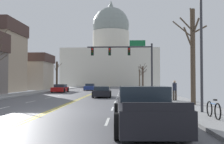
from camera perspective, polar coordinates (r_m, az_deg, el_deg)
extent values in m
cube|color=#505055|center=(15.38, -13.50, -8.43)|extent=(14.00, 180.00, 0.06)
cube|color=yellow|center=(15.41, -13.94, -8.29)|extent=(0.10, 176.40, 0.00)
cube|color=yellow|center=(15.34, -13.07, -8.33)|extent=(0.10, 176.40, 0.00)
cube|color=silver|center=(11.55, -1.00, -10.53)|extent=(0.12, 2.20, 0.00)
cube|color=silver|center=(16.70, 0.09, -7.85)|extent=(0.12, 2.20, 0.00)
cube|color=silver|center=(21.87, 0.66, -6.43)|extent=(0.12, 2.20, 0.00)
cube|color=silver|center=(27.06, 1.01, -5.56)|extent=(0.12, 2.20, 0.00)
cube|color=silver|center=(32.25, 1.24, -4.96)|extent=(0.12, 2.20, 0.00)
cube|color=silver|center=(37.44, 1.41, -4.54)|extent=(0.12, 2.20, 0.00)
cube|color=silver|center=(42.63, 1.54, -4.21)|extent=(0.12, 2.20, 0.00)
cube|color=silver|center=(47.83, 1.64, -3.96)|extent=(0.12, 2.20, 0.00)
cube|color=silver|center=(53.03, 1.72, -3.75)|extent=(0.12, 2.20, 0.00)
cube|color=silver|center=(58.22, 1.79, -3.59)|extent=(0.12, 2.20, 0.00)
cube|color=silver|center=(63.42, 1.84, -3.45)|extent=(0.12, 2.20, 0.00)
cube|color=silver|center=(68.62, 1.89, -3.33)|extent=(0.12, 2.20, 0.00)
cube|color=silver|center=(73.82, 1.93, -3.22)|extent=(0.12, 2.20, 0.00)
cube|color=silver|center=(79.02, 1.97, -3.14)|extent=(0.12, 2.20, 0.00)
cube|color=silver|center=(18.37, -22.48, -7.16)|extent=(0.12, 2.20, 0.00)
cube|color=silver|center=(23.17, -17.02, -6.09)|extent=(0.12, 2.20, 0.00)
cube|color=silver|center=(28.12, -13.47, -5.37)|extent=(0.12, 2.20, 0.00)
cube|color=silver|center=(33.14, -10.99, -4.85)|extent=(0.12, 2.20, 0.00)
cube|color=silver|center=(38.21, -9.17, -4.46)|extent=(0.12, 2.20, 0.00)
cube|color=silver|center=(43.32, -7.78, -4.16)|extent=(0.12, 2.20, 0.00)
cube|color=silver|center=(48.44, -6.69, -3.92)|extent=(0.12, 2.20, 0.00)
cube|color=silver|center=(53.58, -5.80, -3.73)|extent=(0.12, 2.20, 0.00)
cube|color=silver|center=(58.72, -5.07, -3.57)|extent=(0.12, 2.20, 0.00)
cube|color=silver|center=(63.88, -4.46, -3.43)|extent=(0.12, 2.20, 0.00)
cube|color=silver|center=(69.04, -3.94, -3.31)|extent=(0.12, 2.20, 0.00)
cube|color=silver|center=(74.21, -3.49, -3.22)|extent=(0.12, 2.20, 0.00)
cube|color=silver|center=(79.39, -3.10, -3.13)|extent=(0.12, 2.20, 0.00)
cube|color=gray|center=(15.40, 18.89, -8.00)|extent=(3.00, 180.00, 0.14)
cylinder|color=#28282D|center=(32.25, 8.53, 0.70)|extent=(0.22, 0.22, 6.08)
cylinder|color=#28282D|center=(32.30, 1.58, 5.38)|extent=(7.80, 0.16, 0.16)
cube|color=black|center=(32.24, 3.67, 4.39)|extent=(0.32, 0.28, 0.92)
sphere|color=red|center=(32.11, 3.68, 4.92)|extent=(0.22, 0.22, 0.22)
sphere|color=#332B05|center=(32.08, 3.68, 4.42)|extent=(0.22, 0.22, 0.22)
sphere|color=black|center=(32.05, 3.68, 3.93)|extent=(0.22, 0.22, 0.22)
cube|color=black|center=(32.27, -0.50, 4.38)|extent=(0.32, 0.28, 0.92)
sphere|color=red|center=(32.15, -0.51, 4.91)|extent=(0.22, 0.22, 0.22)
sphere|color=#332B05|center=(32.12, -0.51, 4.41)|extent=(0.22, 0.22, 0.22)
sphere|color=black|center=(32.09, -0.51, 3.92)|extent=(0.22, 0.22, 0.22)
cube|color=black|center=(32.45, -4.22, 4.35)|extent=(0.32, 0.28, 0.92)
sphere|color=red|center=(32.32, -4.26, 4.88)|extent=(0.22, 0.22, 0.22)
sphere|color=#332B05|center=(32.29, -4.26, 4.38)|extent=(0.22, 0.22, 0.22)
sphere|color=black|center=(32.26, -4.26, 3.89)|extent=(0.22, 0.22, 0.22)
cube|color=#146033|center=(32.42, 5.47, 6.16)|extent=(1.90, 0.06, 0.70)
cylinder|color=#333338|center=(14.66, 18.54, 9.07)|extent=(0.14, 0.14, 8.72)
cube|color=beige|center=(88.97, -0.24, 0.78)|extent=(30.07, 19.21, 11.73)
cylinder|color=beige|center=(89.86, -0.24, 6.59)|extent=(12.16, 12.16, 6.47)
sphere|color=gray|center=(90.80, -0.24, 9.94)|extent=(12.19, 12.19, 12.19)
cone|color=gray|center=(92.57, -0.24, 14.37)|extent=(1.80, 1.80, 2.40)
cube|color=black|center=(28.38, -2.15, -4.48)|extent=(1.87, 4.34, 0.59)
cube|color=#232D38|center=(27.97, -2.18, -3.50)|extent=(1.59, 2.06, 0.41)
cylinder|color=black|center=(29.76, -3.70, -4.61)|extent=(0.24, 0.65, 0.64)
cylinder|color=black|center=(29.69, -0.37, -4.62)|extent=(0.24, 0.65, 0.64)
cylinder|color=black|center=(27.12, -4.10, -4.87)|extent=(0.24, 0.65, 0.64)
cylinder|color=black|center=(27.04, -0.45, -4.89)|extent=(0.24, 0.65, 0.64)
cube|color=#9EA3A8|center=(22.21, 5.54, -5.13)|extent=(1.86, 4.44, 0.63)
cube|color=#232D38|center=(21.97, 5.55, -3.73)|extent=(1.58, 2.21, 0.47)
cylinder|color=black|center=(23.57, 3.40, -5.33)|extent=(0.24, 0.65, 0.64)
cylinder|color=black|center=(23.60, 7.56, -5.31)|extent=(0.24, 0.65, 0.64)
cylinder|color=black|center=(20.86, 3.25, -5.78)|extent=(0.24, 0.65, 0.64)
cylinder|color=black|center=(20.89, 7.96, -5.76)|extent=(0.24, 0.65, 0.64)
cube|color=navy|center=(16.57, 5.96, -6.35)|extent=(1.95, 4.31, 0.57)
cube|color=#232D38|center=(16.22, 5.98, -4.69)|extent=(1.64, 1.89, 0.43)
cylinder|color=black|center=(17.90, 2.97, -6.43)|extent=(0.24, 0.65, 0.64)
cylinder|color=black|center=(17.94, 8.74, -6.40)|extent=(0.24, 0.65, 0.64)
cylinder|color=black|center=(15.28, 2.69, -7.21)|extent=(0.24, 0.65, 0.64)
cylinder|color=black|center=(15.32, 9.47, -7.17)|extent=(0.24, 0.65, 0.64)
cube|color=black|center=(9.71, 7.20, -8.64)|extent=(2.15, 5.77, 0.75)
cube|color=#1E2833|center=(10.45, 6.69, -4.57)|extent=(1.87, 2.00, 0.56)
cube|color=black|center=(6.90, 9.83, -7.35)|extent=(1.82, 0.16, 0.22)
cylinder|color=black|center=(11.37, 1.22, -8.64)|extent=(0.30, 0.81, 0.80)
cylinder|color=black|center=(11.56, 11.15, -8.50)|extent=(0.30, 0.81, 0.80)
cylinder|color=black|center=(7.98, 1.44, -11.54)|extent=(0.30, 0.81, 0.80)
cylinder|color=black|center=(8.25, 15.55, -11.16)|extent=(0.30, 0.81, 0.80)
cube|color=#B71414|center=(41.22, -11.02, -3.63)|extent=(1.89, 4.72, 0.59)
cube|color=#232D38|center=(41.42, -10.95, -2.90)|extent=(1.63, 2.22, 0.46)
cylinder|color=black|center=(39.62, -10.20, -3.90)|extent=(0.23, 0.64, 0.64)
cylinder|color=black|center=(40.02, -12.73, -3.86)|extent=(0.23, 0.64, 0.64)
cylinder|color=black|center=(42.47, -9.42, -3.77)|extent=(0.23, 0.64, 0.64)
cylinder|color=black|center=(42.84, -11.79, -3.74)|extent=(0.23, 0.64, 0.64)
cube|color=navy|center=(48.70, -4.77, -3.36)|extent=(1.88, 4.69, 0.63)
cube|color=#232D38|center=(49.05, -4.73, -2.74)|extent=(1.58, 2.05, 0.41)
cylinder|color=black|center=(47.21, -3.88, -3.60)|extent=(0.24, 0.65, 0.64)
cylinder|color=black|center=(47.37, -5.96, -3.59)|extent=(0.24, 0.65, 0.64)
cylinder|color=black|center=(50.07, -3.64, -3.50)|extent=(0.24, 0.65, 0.64)
cylinder|color=black|center=(50.22, -5.60, -3.49)|extent=(0.24, 0.65, 0.64)
cube|color=#B2A38E|center=(55.07, -20.08, -0.83)|extent=(13.40, 7.05, 5.28)
cube|color=#47332D|center=(55.23, -20.04, 2.73)|extent=(13.94, 7.34, 1.57)
cylinder|color=brown|center=(66.00, 5.91, -1.37)|extent=(0.28, 0.28, 4.35)
cylinder|color=brown|center=(65.85, 6.64, -0.23)|extent=(1.72, 0.54, 1.05)
cylinder|color=brown|center=(66.15, 6.31, -0.31)|extent=(1.01, 0.30, 0.84)
cylinder|color=brown|center=(66.26, 6.32, -0.61)|extent=(1.04, 0.52, 0.92)
cylinder|color=brown|center=(66.20, 6.26, 0.13)|extent=(0.91, 0.36, 1.07)
cylinder|color=brown|center=(65.68, 5.81, 0.00)|extent=(0.40, 0.82, 1.25)
cylinder|color=brown|center=(66.39, 6.16, 0.06)|extent=(0.73, 0.77, 0.60)
cylinder|color=brown|center=(30.28, -22.16, 7.49)|extent=(1.39, 0.35, 1.50)
cylinder|color=brown|center=(30.13, -22.52, 3.56)|extent=(0.98, 0.28, 0.54)
cylinder|color=brown|center=(30.12, -22.40, 2.69)|extent=(1.07, 0.15, 0.79)
cylinder|color=brown|center=(31.15, -22.82, 4.57)|extent=(0.29, 1.46, 1.33)
cylinder|color=#423328|center=(55.42, 6.61, -1.15)|extent=(0.34, 0.34, 4.59)
cylinder|color=#423328|center=(56.17, 6.88, 1.32)|extent=(0.71, 1.36, 1.17)
cylinder|color=#423328|center=(55.35, 6.30, 0.72)|extent=(0.71, 0.32, 0.92)
cylinder|color=#423328|center=(54.86, 7.03, 0.16)|extent=(0.82, 1.31, 0.83)
cylinder|color=#423328|center=(55.52, 7.01, 0.83)|extent=(0.89, 0.16, 1.11)
cylinder|color=#423328|center=(55.12, 6.31, 0.88)|extent=(0.72, 0.76, 1.54)
cylinder|color=#423328|center=(55.33, 6.11, 0.84)|extent=(1.03, 0.30, 0.83)
cylinder|color=#423328|center=(55.60, 6.13, 0.21)|extent=(1.00, 0.47, 1.60)
cylinder|color=#4C3D2D|center=(53.27, -11.72, -0.68)|extent=(0.39, 0.39, 5.36)
cylinder|color=#4C3D2D|center=(53.82, -11.54, 0.86)|extent=(0.19, 1.16, 1.63)
cylinder|color=#4C3D2D|center=(54.08, -11.56, 1.10)|extent=(0.15, 1.56, 0.78)
cylinder|color=#4C3D2D|center=(53.55, -11.17, 1.33)|extent=(0.95, 0.73, 1.10)
cylinder|color=#4C3D2D|center=(52.96, -12.01, 0.60)|extent=(0.45, 0.91, 1.46)
cylinder|color=#4C3D2D|center=(18.84, 16.91, 3.20)|extent=(0.33, 0.33, 6.48)
cylinder|color=#4C3D2D|center=(18.48, 16.06, 6.83)|extent=(0.90, 0.97, 1.45)
cylinder|color=#4C3D2D|center=(18.98, 16.61, 11.44)|extent=(0.37, 0.61, 0.96)
cylinder|color=#4C3D2D|center=(19.00, 14.88, 8.81)|extent=(1.37, 0.21, 1.21)
cylinder|color=#4C3D2D|center=(18.77, 17.48, 9.16)|extent=(0.36, 0.89, 1.09)
cylinder|color=#4C3D2D|center=(18.70, 15.64, 9.79)|extent=(1.08, 0.80, 0.83)
cylinder|color=#4C3D2D|center=(19.43, 18.23, 8.63)|extent=(1.15, 0.55, 0.67)
cylinder|color=#4C4238|center=(22.43, 13.03, -4.84)|extent=(0.16, 0.16, 0.84)
cylinder|color=#4C4238|center=(22.46, 13.50, -4.83)|extent=(0.16, 0.16, 0.84)
cylinder|color=#232838|center=(22.42, 13.25, -3.10)|extent=(0.34, 0.34, 0.60)
sphere|color=#D6B28E|center=(22.41, 13.24, -2.04)|extent=(0.22, 0.22, 0.22)
torus|color=black|center=(12.86, 20.13, -7.43)|extent=(0.06, 0.72, 0.72)
torus|color=black|center=(11.87, 21.69, -7.89)|extent=(0.06, 0.72, 0.72)
cylinder|color=#1E5199|center=(12.34, 20.86, -6.36)|extent=(0.04, 0.79, 0.04)
cube|color=black|center=(12.10, 21.20, -5.59)|extent=(0.12, 0.20, 0.06)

